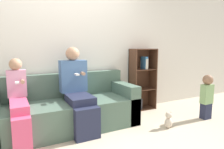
{
  "coord_description": "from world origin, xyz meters",
  "views": [
    {
      "loc": [
        -0.94,
        -2.47,
        1.28
      ],
      "look_at": [
        0.64,
        0.54,
        0.8
      ],
      "focal_mm": 32.0,
      "sensor_mm": 36.0,
      "label": 1
    }
  ],
  "objects_px": {
    "bookshelf": "(141,80)",
    "toddler_standing": "(207,95)",
    "teddy_bear": "(169,120)",
    "couch": "(67,111)",
    "adult_seated": "(77,87)",
    "child_seated": "(19,101)"
  },
  "relations": [
    {
      "from": "child_seated",
      "to": "toddler_standing",
      "type": "bearing_deg",
      "value": -11.11
    },
    {
      "from": "couch",
      "to": "bookshelf",
      "type": "bearing_deg",
      "value": 10.62
    },
    {
      "from": "toddler_standing",
      "to": "teddy_bear",
      "type": "xyz_separation_m",
      "value": [
        -0.88,
        -0.01,
        -0.3
      ]
    },
    {
      "from": "couch",
      "to": "bookshelf",
      "type": "relative_size",
      "value": 1.77
    },
    {
      "from": "teddy_bear",
      "to": "toddler_standing",
      "type": "bearing_deg",
      "value": 0.42
    },
    {
      "from": "couch",
      "to": "child_seated",
      "type": "distance_m",
      "value": 0.74
    },
    {
      "from": "couch",
      "to": "teddy_bear",
      "type": "height_order",
      "value": "couch"
    },
    {
      "from": "adult_seated",
      "to": "teddy_bear",
      "type": "distance_m",
      "value": 1.52
    },
    {
      "from": "couch",
      "to": "teddy_bear",
      "type": "bearing_deg",
      "value": -26.78
    },
    {
      "from": "toddler_standing",
      "to": "child_seated",
      "type": "bearing_deg",
      "value": 168.89
    },
    {
      "from": "adult_seated",
      "to": "bookshelf",
      "type": "xyz_separation_m",
      "value": [
        1.47,
        0.38,
        -0.06
      ]
    },
    {
      "from": "child_seated",
      "to": "bookshelf",
      "type": "distance_m",
      "value": 2.33
    },
    {
      "from": "couch",
      "to": "bookshelf",
      "type": "xyz_separation_m",
      "value": [
        1.62,
        0.3,
        0.31
      ]
    },
    {
      "from": "bookshelf",
      "to": "teddy_bear",
      "type": "height_order",
      "value": "bookshelf"
    },
    {
      "from": "toddler_standing",
      "to": "teddy_bear",
      "type": "distance_m",
      "value": 0.93
    },
    {
      "from": "couch",
      "to": "child_seated",
      "type": "relative_size",
      "value": 1.96
    },
    {
      "from": "toddler_standing",
      "to": "teddy_bear",
      "type": "relative_size",
      "value": 2.96
    },
    {
      "from": "adult_seated",
      "to": "bookshelf",
      "type": "bearing_deg",
      "value": 14.63
    },
    {
      "from": "child_seated",
      "to": "teddy_bear",
      "type": "distance_m",
      "value": 2.21
    },
    {
      "from": "bookshelf",
      "to": "toddler_standing",
      "type": "bearing_deg",
      "value": -56.09
    },
    {
      "from": "adult_seated",
      "to": "child_seated",
      "type": "xyz_separation_m",
      "value": [
        -0.82,
        -0.05,
        -0.1
      ]
    },
    {
      "from": "teddy_bear",
      "to": "child_seated",
      "type": "bearing_deg",
      "value": 164.23
    }
  ]
}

